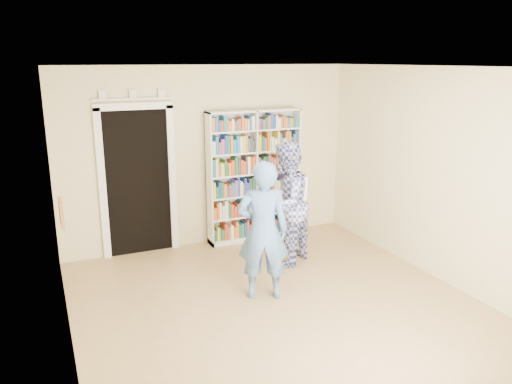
# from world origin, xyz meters

# --- Properties ---
(floor) EXTENTS (5.00, 5.00, 0.00)m
(floor) POSITION_xyz_m (0.00, 0.00, 0.00)
(floor) COLOR #A17C4E
(floor) RESTS_ON ground
(ceiling) EXTENTS (5.00, 5.00, 0.00)m
(ceiling) POSITION_xyz_m (0.00, 0.00, 2.70)
(ceiling) COLOR white
(ceiling) RESTS_ON wall_back
(wall_back) EXTENTS (4.50, 0.00, 4.50)m
(wall_back) POSITION_xyz_m (0.00, 2.50, 1.35)
(wall_back) COLOR beige
(wall_back) RESTS_ON floor
(wall_left) EXTENTS (0.00, 5.00, 5.00)m
(wall_left) POSITION_xyz_m (-2.25, 0.00, 1.35)
(wall_left) COLOR beige
(wall_left) RESTS_ON floor
(wall_right) EXTENTS (0.00, 5.00, 5.00)m
(wall_right) POSITION_xyz_m (2.25, 0.00, 1.35)
(wall_right) COLOR beige
(wall_right) RESTS_ON floor
(bookshelf) EXTENTS (1.48, 0.28, 2.04)m
(bookshelf) POSITION_xyz_m (0.66, 2.34, 1.03)
(bookshelf) COLOR white
(bookshelf) RESTS_ON floor
(doorway) EXTENTS (1.10, 0.08, 2.43)m
(doorway) POSITION_xyz_m (-1.10, 2.48, 1.18)
(doorway) COLOR black
(doorway) RESTS_ON floor
(wall_art) EXTENTS (0.03, 0.25, 0.25)m
(wall_art) POSITION_xyz_m (-2.23, 0.20, 1.40)
(wall_art) COLOR brown
(wall_art) RESTS_ON wall_left
(man_blue) EXTENTS (0.71, 0.59, 1.67)m
(man_blue) POSITION_xyz_m (-0.06, 0.45, 0.84)
(man_blue) COLOR #527CB6
(man_blue) RESTS_ON floor
(man_plaid) EXTENTS (1.06, 1.01, 1.73)m
(man_plaid) POSITION_xyz_m (0.65, 1.26, 0.86)
(man_plaid) COLOR #323B9A
(man_plaid) RESTS_ON floor
(paper_sheet) EXTENTS (0.23, 0.05, 0.32)m
(paper_sheet) POSITION_xyz_m (0.77, 1.10, 1.10)
(paper_sheet) COLOR white
(paper_sheet) RESTS_ON man_plaid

